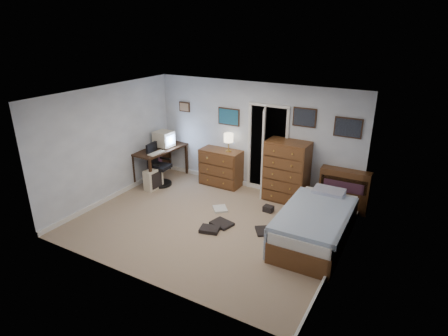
% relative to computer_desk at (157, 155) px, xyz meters
% --- Properties ---
extents(floor, '(5.00, 4.00, 0.02)m').
position_rel_computer_desk_xyz_m(floor, '(2.30, -1.30, -0.64)').
color(floor, tan).
rests_on(floor, ground).
extents(computer_desk, '(0.74, 1.46, 0.82)m').
position_rel_computer_desk_xyz_m(computer_desk, '(0.00, 0.00, 0.00)').
color(computer_desk, '#301E10').
rests_on(computer_desk, floor).
extents(crt_monitor, '(0.45, 0.42, 0.39)m').
position_rel_computer_desk_xyz_m(crt_monitor, '(0.12, 0.14, 0.39)').
color(crt_monitor, beige).
rests_on(crt_monitor, computer_desk).
extents(keyboard, '(0.19, 0.45, 0.03)m').
position_rel_computer_desk_xyz_m(keyboard, '(0.28, -0.36, 0.20)').
color(keyboard, beige).
rests_on(keyboard, computer_desk).
extents(pc_tower, '(0.25, 0.47, 0.49)m').
position_rel_computer_desk_xyz_m(pc_tower, '(0.30, -0.56, -0.38)').
color(pc_tower, beige).
rests_on(pc_tower, floor).
extents(office_chair, '(0.54, 0.54, 1.03)m').
position_rel_computer_desk_xyz_m(office_chair, '(0.25, -0.29, -0.23)').
color(office_chair, black).
rests_on(office_chair, floor).
extents(media_stack, '(0.15, 0.15, 0.73)m').
position_rel_computer_desk_xyz_m(media_stack, '(-0.02, 0.04, -0.27)').
color(media_stack, maroon).
rests_on(media_stack, floor).
extents(low_dresser, '(0.99, 0.50, 0.88)m').
position_rel_computer_desk_xyz_m(low_dresser, '(1.56, 0.47, -0.19)').
color(low_dresser, brown).
rests_on(low_dresser, floor).
extents(table_lamp, '(0.22, 0.22, 0.43)m').
position_rel_computer_desk_xyz_m(table_lamp, '(1.76, 0.47, 0.57)').
color(table_lamp, gold).
rests_on(table_lamp, low_dresser).
extents(doorway, '(0.96, 1.12, 2.05)m').
position_rel_computer_desk_xyz_m(doorway, '(2.65, 0.97, 0.37)').
color(doorway, black).
rests_on(doorway, floor).
extents(tall_dresser, '(0.94, 0.57, 1.35)m').
position_rel_computer_desk_xyz_m(tall_dresser, '(3.22, 0.45, 0.05)').
color(tall_dresser, brown).
rests_on(tall_dresser, floor).
extents(headboard_bookcase, '(1.01, 0.29, 0.90)m').
position_rel_computer_desk_xyz_m(headboard_bookcase, '(4.44, 0.56, -0.15)').
color(headboard_bookcase, brown).
rests_on(headboard_bookcase, floor).
extents(bed, '(1.18, 2.14, 0.70)m').
position_rel_computer_desk_xyz_m(bed, '(4.28, -0.89, -0.30)').
color(bed, brown).
rests_on(bed, floor).
extents(wall_posters, '(4.38, 0.04, 0.60)m').
position_rel_computer_desk_xyz_m(wall_posters, '(2.87, 0.67, 1.12)').
color(wall_posters, '#331E11').
rests_on(wall_posters, floor).
extents(floor_clutter, '(1.58, 1.54, 0.13)m').
position_rel_computer_desk_xyz_m(floor_clutter, '(2.68, -1.07, -0.60)').
color(floor_clutter, black).
rests_on(floor_clutter, floor).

